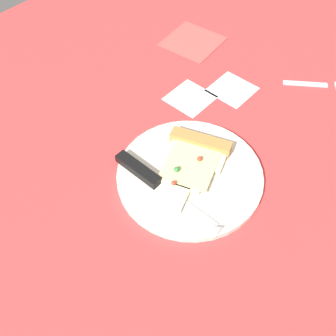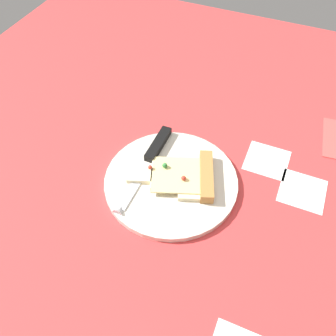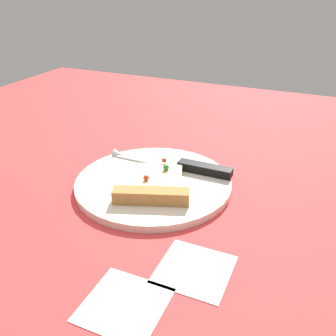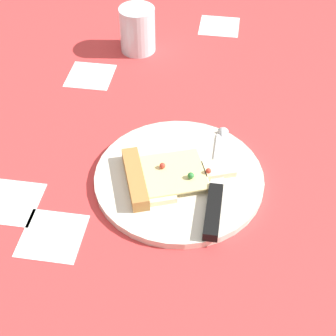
% 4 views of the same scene
% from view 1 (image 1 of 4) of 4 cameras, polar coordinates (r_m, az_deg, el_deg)
% --- Properties ---
extents(ground_plane, '(1.50, 1.50, 0.03)m').
position_cam_1_polar(ground_plane, '(0.78, 5.05, -0.14)').
color(ground_plane, '#D13838').
rests_on(ground_plane, ground).
extents(plate, '(0.27, 0.27, 0.01)m').
position_cam_1_polar(plate, '(0.74, 2.93, -0.89)').
color(plate, silver).
rests_on(plate, ground_plane).
extents(pizza_slice, '(0.19, 0.14, 0.02)m').
position_cam_1_polar(pizza_slice, '(0.75, 3.64, 1.26)').
color(pizza_slice, beige).
rests_on(pizza_slice, plate).
extents(knife, '(0.02, 0.24, 0.02)m').
position_cam_1_polar(knife, '(0.71, -1.70, -2.20)').
color(knife, silver).
rests_on(knife, plate).
extents(fork, '(0.10, 0.13, 0.01)m').
position_cam_1_polar(fork, '(0.98, 21.22, 11.19)').
color(fork, silver).
rests_on(fork, ground_plane).
extents(napkin, '(0.14, 0.14, 0.00)m').
position_cam_1_polar(napkin, '(1.06, 3.58, 17.79)').
color(napkin, '#E54C47').
rests_on(napkin, ground_plane).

